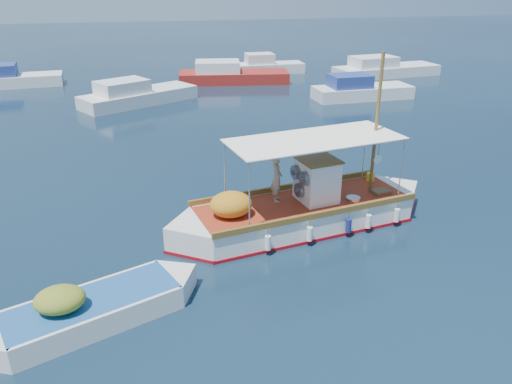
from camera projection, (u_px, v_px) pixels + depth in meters
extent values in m
plane|color=black|center=(302.00, 225.00, 16.28)|extent=(160.00, 160.00, 0.00)
cube|color=white|center=(303.00, 216.00, 16.15)|extent=(7.16, 3.56, 1.00)
cube|color=white|center=(202.00, 237.00, 14.91)|extent=(2.24, 2.24, 1.00)
cube|color=white|center=(389.00, 199.00, 17.39)|extent=(2.24, 2.24, 1.00)
cube|color=maroon|center=(302.00, 225.00, 16.27)|extent=(7.26, 3.65, 0.16)
cube|color=#982F17|center=(303.00, 203.00, 15.96)|extent=(7.12, 3.38, 0.05)
cube|color=brown|center=(287.00, 187.00, 16.88)|extent=(6.82, 1.43, 0.18)
cube|color=brown|center=(322.00, 214.00, 14.95)|extent=(6.82, 1.43, 0.18)
cube|color=white|center=(317.00, 180.00, 15.84)|extent=(1.30, 1.38, 1.37)
cube|color=brown|center=(318.00, 159.00, 15.56)|extent=(1.41, 1.48, 0.05)
cylinder|color=slate|center=(305.00, 178.00, 15.27)|extent=(0.29, 0.49, 0.46)
cylinder|color=slate|center=(296.00, 172.00, 15.76)|extent=(0.29, 0.49, 0.46)
cylinder|color=slate|center=(300.00, 190.00, 15.72)|extent=(0.29, 0.49, 0.46)
cylinder|color=brown|center=(376.00, 125.00, 15.96)|extent=(0.13, 0.13, 4.56)
cylinder|color=brown|center=(356.00, 138.00, 15.84)|extent=(1.63, 0.39, 0.07)
cylinder|color=silver|center=(225.00, 172.00, 15.56)|extent=(0.05, 0.05, 2.05)
cylinder|color=silver|center=(249.00, 196.00, 13.87)|extent=(0.05, 0.05, 2.05)
cylinder|color=silver|center=(364.00, 151.00, 17.44)|extent=(0.05, 0.05, 2.05)
cylinder|color=silver|center=(401.00, 170.00, 15.75)|extent=(0.05, 0.05, 2.05)
cube|color=white|center=(315.00, 139.00, 15.24)|extent=(5.71, 3.19, 0.04)
ellipsoid|color=#C67E1D|center=(231.00, 204.00, 14.90)|extent=(1.46, 1.31, 0.77)
cube|color=yellow|center=(328.00, 186.00, 16.73)|extent=(0.26, 0.21, 0.37)
cylinder|color=yellow|center=(370.00, 177.00, 17.52)|extent=(0.32, 0.32, 0.31)
cube|color=brown|center=(381.00, 191.00, 16.61)|extent=(0.66, 0.52, 0.11)
cylinder|color=#B2B2B2|center=(353.00, 199.00, 16.07)|extent=(0.54, 0.54, 0.11)
cylinder|color=white|center=(378.00, 160.00, 15.28)|extent=(0.27, 0.08, 0.27)
cylinder|color=white|center=(268.00, 243.00, 14.38)|extent=(0.21, 0.21, 0.44)
cylinder|color=navy|center=(349.00, 225.00, 15.37)|extent=(0.21, 0.21, 0.44)
cylinder|color=white|center=(397.00, 215.00, 16.03)|extent=(0.21, 0.21, 0.44)
imported|color=#A29D86|center=(277.00, 178.00, 15.76)|extent=(0.46, 0.61, 1.53)
cube|color=white|center=(94.00, 313.00, 11.70)|extent=(4.21, 2.93, 0.77)
cube|color=white|center=(3.00, 346.00, 10.68)|extent=(1.41, 1.41, 0.77)
cube|color=white|center=(170.00, 286.00, 12.73)|extent=(1.41, 1.41, 0.77)
cube|color=#1F5290|center=(92.00, 300.00, 11.56)|extent=(4.15, 2.77, 0.04)
ellipsoid|color=olive|center=(60.00, 300.00, 11.08)|extent=(1.39, 1.28, 0.56)
cube|color=silver|center=(139.00, 99.00, 31.56)|extent=(7.55, 5.82, 1.00)
cube|color=silver|center=(122.00, 87.00, 30.52)|extent=(3.57, 3.26, 0.80)
cube|color=maroon|center=(234.00, 78.00, 37.81)|extent=(8.43, 3.83, 1.00)
cube|color=silver|center=(218.00, 66.00, 37.36)|extent=(3.54, 2.78, 0.80)
cube|color=silver|center=(362.00, 94.00, 32.86)|extent=(6.57, 2.52, 1.00)
cube|color=navy|center=(350.00, 81.00, 32.27)|extent=(2.68, 2.00, 0.80)
cube|color=silver|center=(386.00, 72.00, 40.18)|extent=(8.89, 3.80, 1.00)
cube|color=silver|center=(373.00, 62.00, 39.41)|extent=(3.72, 2.68, 0.80)
cube|color=silver|center=(14.00, 82.00, 36.43)|extent=(7.00, 2.99, 1.00)
cube|color=silver|center=(269.00, 69.00, 41.42)|extent=(5.62, 2.11, 1.00)
cube|color=silver|center=(260.00, 58.00, 40.88)|extent=(2.27, 1.74, 0.80)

